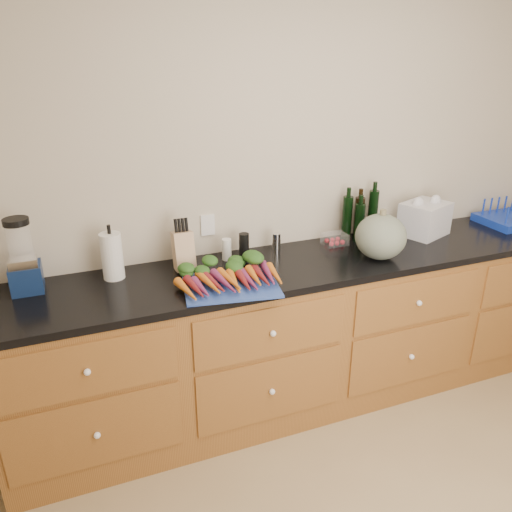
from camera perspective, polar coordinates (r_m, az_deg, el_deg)
name	(u,v)px	position (r m, az deg, el deg)	size (l,w,h in m)	color
wall_back	(301,183)	(3.05, 5.17, 8.26)	(4.10, 0.05, 2.60)	beige
cabinets	(320,332)	(3.11, 7.31, -8.59)	(3.60, 0.64, 0.90)	brown
countertop	(324,261)	(2.90, 7.72, -0.59)	(3.64, 0.62, 0.04)	black
cutting_board	(231,285)	(2.52, -2.89, -3.38)	(0.47, 0.35, 0.01)	#2A489F
carrots	(228,276)	(2.54, -3.19, -2.34)	(0.51, 0.35, 0.07)	orange
squash	(381,237)	(2.90, 14.06, 2.16)	(0.29, 0.29, 0.26)	#566151
blender_appliance	(23,260)	(2.66, -25.08, -0.42)	(0.15, 0.15, 0.38)	#10224A
paper_towel	(112,256)	(2.67, -16.13, -0.01)	(0.11, 0.11, 0.25)	white
knife_block	(183,251)	(2.71, -8.29, 0.57)	(0.11, 0.11, 0.21)	tan
grinder_salt	(227,249)	(2.82, -3.37, 0.75)	(0.05, 0.05, 0.12)	white
grinder_pepper	(244,245)	(2.85, -1.38, 1.22)	(0.06, 0.06, 0.14)	black
canister_chrome	(276,243)	(2.92, 2.32, 1.51)	(0.05, 0.05, 0.12)	white
tomato_box	(335,239)	(3.09, 8.99, 1.92)	(0.14, 0.11, 0.07)	white
bottles	(360,218)	(3.19, 11.77, 4.30)	(0.25, 0.13, 0.30)	black
grocery_bag	(424,219)	(3.37, 18.70, 4.05)	(0.29, 0.23, 0.21)	white
dish_rack	(512,218)	(3.85, 27.18, 3.91)	(0.41, 0.33, 0.16)	#1330A9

